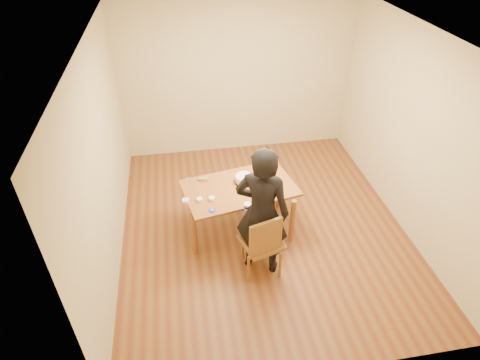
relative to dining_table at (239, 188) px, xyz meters
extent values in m
cube|color=brown|center=(0.34, -0.01, -0.73)|extent=(4.00, 4.50, 0.00)
cube|color=silver|center=(0.34, -0.01, 1.97)|extent=(4.00, 4.50, 0.00)
cube|color=tan|center=(0.34, 2.24, 0.62)|extent=(4.00, 0.00, 2.70)
cube|color=tan|center=(-1.66, -0.01, 0.62)|extent=(0.00, 4.50, 2.70)
cube|color=tan|center=(2.34, -0.01, 0.62)|extent=(0.00, 4.50, 2.70)
cube|color=brown|center=(0.00, 0.00, 0.00)|extent=(1.62, 1.14, 0.04)
cube|color=brown|center=(0.15, -0.78, -0.28)|extent=(0.58, 0.58, 0.04)
cylinder|color=#AB1B0B|center=(0.08, 0.10, 0.03)|extent=(0.26, 0.26, 0.02)
cylinder|color=white|center=(0.08, 0.10, 0.08)|extent=(0.24, 0.24, 0.08)
ellipsoid|color=white|center=(0.08, 0.10, 0.13)|extent=(0.24, 0.24, 0.03)
cylinder|color=white|center=(0.03, -0.47, 0.06)|extent=(0.09, 0.09, 0.08)
cylinder|color=#1A28AC|center=(-0.42, -0.43, 0.02)|extent=(0.09, 0.09, 0.01)
ellipsoid|color=white|center=(-0.42, -0.43, 0.03)|extent=(0.04, 0.04, 0.02)
cylinder|color=white|center=(-0.55, -0.21, 0.04)|extent=(0.08, 0.08, 0.04)
cylinder|color=white|center=(-0.40, -0.21, 0.04)|extent=(0.08, 0.08, 0.04)
cylinder|color=white|center=(-0.73, -0.21, 0.04)|extent=(0.09, 0.09, 0.04)
cube|color=#ED379D|center=(-0.46, 0.23, 0.03)|extent=(0.14, 0.09, 0.02)
cube|color=#1D931B|center=(-0.47, 0.24, 0.05)|extent=(0.12, 0.06, 0.02)
cube|color=black|center=(-0.07, -0.50, 0.02)|extent=(0.13, 0.10, 0.01)
imported|color=black|center=(0.15, -0.73, 0.17)|extent=(0.77, 0.66, 1.79)
camera|label=1|loc=(-0.71, -4.24, 3.27)|focal=30.00mm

